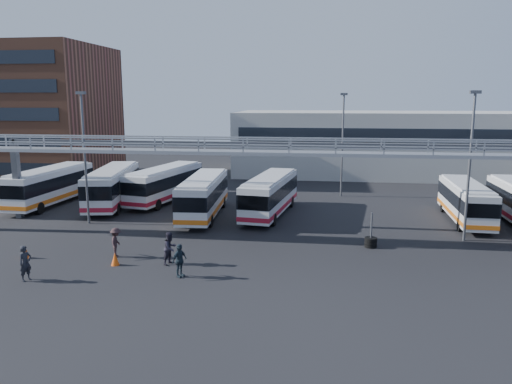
# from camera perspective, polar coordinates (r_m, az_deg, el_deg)

# --- Properties ---
(ground) EXTENTS (140.00, 140.00, 0.00)m
(ground) POSITION_cam_1_polar(r_m,az_deg,el_deg) (29.72, 3.03, -8.38)
(ground) COLOR black
(ground) RESTS_ON ground
(gantry) EXTENTS (51.40, 5.15, 7.10)m
(gantry) POSITION_cam_1_polar(r_m,az_deg,el_deg) (34.21, 3.98, 3.61)
(gantry) COLOR #95979D
(gantry) RESTS_ON ground
(apartment_building) EXTENTS (18.00, 15.00, 16.00)m
(apartment_building) POSITION_cam_1_polar(r_m,az_deg,el_deg) (68.46, -24.39, 8.30)
(apartment_building) COLOR brown
(apartment_building) RESTS_ON ground
(warehouse) EXTENTS (42.00, 14.00, 8.00)m
(warehouse) POSITION_cam_1_polar(r_m,az_deg,el_deg) (66.95, 16.28, 5.35)
(warehouse) COLOR #9E9E99
(warehouse) RESTS_ON ground
(light_pole_left) EXTENTS (0.70, 0.35, 10.21)m
(light_pole_left) POSITION_cam_1_polar(r_m,az_deg,el_deg) (40.60, -19.01, 4.47)
(light_pole_left) COLOR #4C4F54
(light_pole_left) RESTS_ON ground
(light_pole_mid) EXTENTS (0.70, 0.35, 10.21)m
(light_pole_mid) POSITION_cam_1_polar(r_m,az_deg,el_deg) (36.53, 23.28, 3.56)
(light_pole_mid) COLOR #4C4F54
(light_pole_mid) RESTS_ON ground
(light_pole_back) EXTENTS (0.70, 0.35, 10.21)m
(light_pole_back) POSITION_cam_1_polar(r_m,az_deg,el_deg) (50.19, 9.87, 5.97)
(light_pole_back) COLOR #4C4F54
(light_pole_back) RESTS_ON ground
(bus_0) EXTENTS (3.03, 11.33, 3.42)m
(bus_0) POSITION_cam_1_polar(r_m,az_deg,el_deg) (49.55, -22.46, 0.78)
(bus_0) COLOR silver
(bus_0) RESTS_ON ground
(bus_1) EXTENTS (4.65, 11.75, 3.48)m
(bus_1) POSITION_cam_1_polar(r_m,az_deg,el_deg) (47.12, -16.07, 0.75)
(bus_1) COLOR silver
(bus_1) RESTS_ON ground
(bus_2) EXTENTS (4.60, 11.24, 3.33)m
(bus_2) POSITION_cam_1_polar(r_m,az_deg,el_deg) (47.88, -10.34, 1.04)
(bus_2) COLOR silver
(bus_2) RESTS_ON ground
(bus_3) EXTENTS (3.24, 11.16, 3.35)m
(bus_3) POSITION_cam_1_polar(r_m,az_deg,el_deg) (41.46, -6.02, -0.30)
(bus_3) COLOR silver
(bus_3) RESTS_ON ground
(bus_4) EXTENTS (3.89, 11.20, 3.33)m
(bus_4) POSITION_cam_1_polar(r_m,az_deg,el_deg) (41.76, 1.62, -0.18)
(bus_4) COLOR silver
(bus_4) RESTS_ON ground
(bus_7) EXTENTS (2.69, 10.31, 3.11)m
(bus_7) POSITION_cam_1_polar(r_m,az_deg,el_deg) (42.96, 22.83, -0.88)
(bus_7) COLOR silver
(bus_7) RESTS_ON ground
(pedestrian_a) EXTENTS (0.70, 0.83, 1.95)m
(pedestrian_a) POSITION_cam_1_polar(r_m,az_deg,el_deg) (29.76, -24.86, -7.39)
(pedestrian_a) COLOR black
(pedestrian_a) RESTS_ON ground
(pedestrian_b) EXTENTS (1.05, 1.17, 1.96)m
(pedestrian_b) POSITION_cam_1_polar(r_m,az_deg,el_deg) (30.08, -9.78, -6.34)
(pedestrian_b) COLOR #23202C
(pedestrian_b) RESTS_ON ground
(pedestrian_c) EXTENTS (0.89, 1.30, 1.85)m
(pedestrian_c) POSITION_cam_1_polar(r_m,az_deg,el_deg) (32.15, -15.70, -5.57)
(pedestrian_c) COLOR #322123
(pedestrian_c) RESTS_ON ground
(pedestrian_d) EXTENTS (0.90, 1.19, 1.87)m
(pedestrian_d) POSITION_cam_1_polar(r_m,az_deg,el_deg) (27.90, -8.75, -7.76)
(pedestrian_d) COLOR #1B2831
(pedestrian_d) RESTS_ON ground
(cone_left) EXTENTS (0.50, 0.50, 0.75)m
(cone_left) POSITION_cam_1_polar(r_m,az_deg,el_deg) (33.98, -24.85, -6.27)
(cone_left) COLOR #E2500C
(cone_left) RESTS_ON ground
(cone_right) EXTENTS (0.62, 0.62, 0.77)m
(cone_right) POSITION_cam_1_polar(r_m,az_deg,el_deg) (30.77, -15.81, -7.36)
(cone_right) COLOR #E2500C
(cone_right) RESTS_ON ground
(tire_stack) EXTENTS (0.82, 0.82, 2.34)m
(tire_stack) POSITION_cam_1_polar(r_m,az_deg,el_deg) (33.95, 12.98, -5.51)
(tire_stack) COLOR black
(tire_stack) RESTS_ON ground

